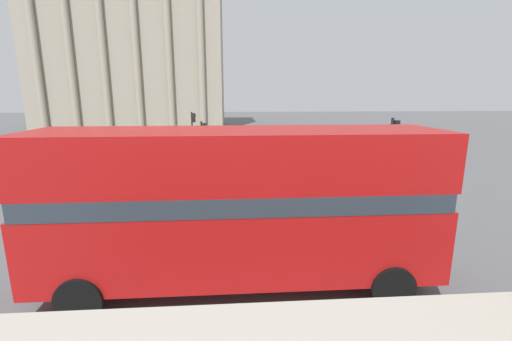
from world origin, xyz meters
name	(u,v)px	position (x,y,z in m)	size (l,w,h in m)	color
double_decker_bus	(239,203)	(-1.00, 6.27, 2.36)	(10.07, 2.68, 4.22)	black
plaza_building_left	(133,55)	(-15.55, 52.48, 10.73)	(26.91, 13.90, 21.47)	#A39984
traffic_light_near	(392,152)	(5.55, 11.67, 2.68)	(0.42, 0.24, 4.12)	black
traffic_light_mid	(203,143)	(-2.76, 17.34, 2.35)	(0.42, 0.24, 3.59)	black
traffic_light_far	(193,129)	(-4.13, 24.87, 2.45)	(0.42, 0.24, 3.75)	black
pedestrian_red	(270,170)	(0.94, 16.33, 0.93)	(0.32, 0.32, 1.63)	#282B33
pedestrian_yellow	(66,193)	(-8.27, 12.52, 0.92)	(0.32, 0.32, 1.62)	#282B33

